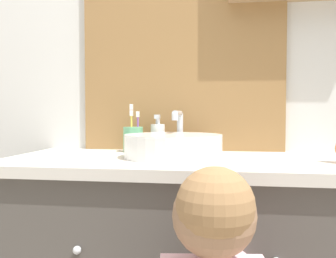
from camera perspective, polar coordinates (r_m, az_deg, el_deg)
The scene contains 4 objects.
wall_back at distance 1.58m, azimuth 4.63°, elevation 13.51°, with size 3.20×0.18×2.50m.
sink_basin at distance 1.27m, azimuth 0.88°, elevation -2.47°, with size 0.33×0.38×0.16m.
toothbrush_holder at distance 1.46m, azimuth -5.33°, elevation -1.46°, with size 0.08×0.08×0.19m.
soap_dispenser at distance 1.48m, azimuth -1.57°, elevation -1.22°, with size 0.06×0.06×0.15m.
Camera 1 is at (0.14, -0.92, 0.98)m, focal length 40.00 mm.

